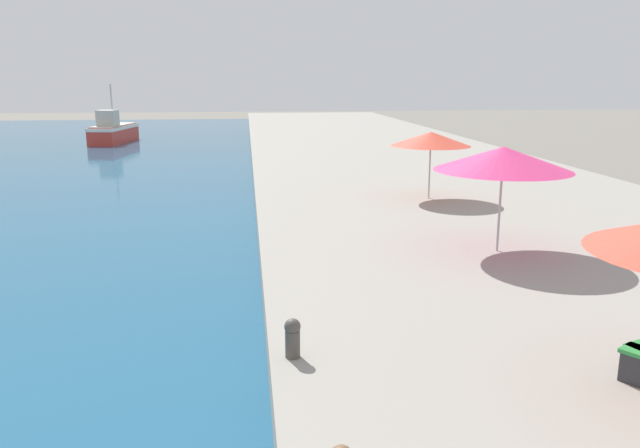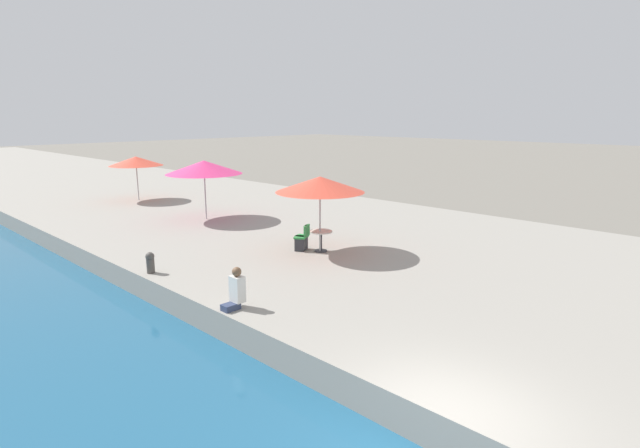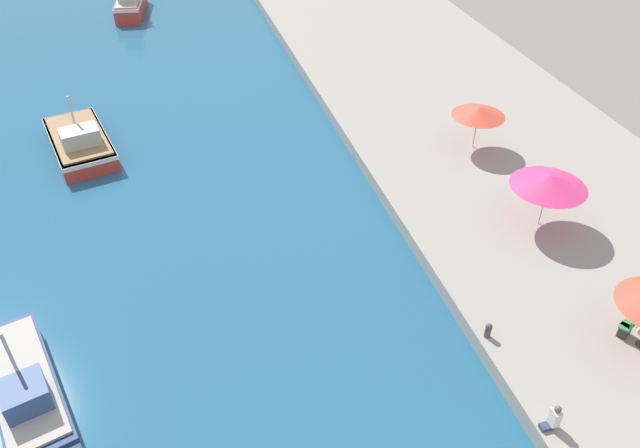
{
  "view_description": "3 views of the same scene",
  "coord_description": "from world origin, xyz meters",
  "px_view_note": "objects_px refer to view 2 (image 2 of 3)",
  "views": [
    {
      "loc": [
        -0.27,
        1.03,
        5.14
      ],
      "look_at": [
        1.5,
        16.09,
        1.57
      ],
      "focal_mm": 35.0,
      "sensor_mm": 36.0,
      "label": 1
    },
    {
      "loc": [
        -6.47,
        -3.53,
        5.47
      ],
      "look_at": [
        5.68,
        8.23,
        1.77
      ],
      "focal_mm": 28.0,
      "sensor_mm": 36.0,
      "label": 2
    },
    {
      "loc": [
        -10.22,
        -3.51,
        18.64
      ],
      "look_at": [
        -4.0,
        18.0,
        1.37
      ],
      "focal_mm": 35.0,
      "sensor_mm": 36.0,
      "label": 3
    }
  ],
  "objects_px": {
    "cafe_umbrella_striped": "(136,161)",
    "mooring_bollard": "(150,262)",
    "cafe_umbrella_white": "(204,167)",
    "cafe_chair_left": "(302,240)",
    "person_at_quay": "(236,290)",
    "cafe_umbrella_pink": "(320,184)",
    "cafe_chair_right": "(301,242)",
    "cafe_table": "(321,237)"
  },
  "relations": [
    {
      "from": "cafe_chair_left",
      "to": "person_at_quay",
      "type": "distance_m",
      "value": 5.74
    },
    {
      "from": "cafe_umbrella_striped",
      "to": "cafe_chair_right",
      "type": "distance_m",
      "value": 14.5
    },
    {
      "from": "cafe_chair_right",
      "to": "person_at_quay",
      "type": "distance_m",
      "value": 5.58
    },
    {
      "from": "cafe_chair_left",
      "to": "cafe_umbrella_striped",
      "type": "bearing_deg",
      "value": 65.49
    },
    {
      "from": "cafe_umbrella_striped",
      "to": "cafe_table",
      "type": "xyz_separation_m",
      "value": [
        -0.66,
        -14.94,
        -1.67
      ]
    },
    {
      "from": "cafe_umbrella_white",
      "to": "mooring_bollard",
      "type": "bearing_deg",
      "value": -135.17
    },
    {
      "from": "cafe_umbrella_pink",
      "to": "person_at_quay",
      "type": "distance_m",
      "value": 5.94
    },
    {
      "from": "cafe_umbrella_white",
      "to": "cafe_chair_right",
      "type": "height_order",
      "value": "cafe_umbrella_white"
    },
    {
      "from": "cafe_table",
      "to": "cafe_umbrella_striped",
      "type": "bearing_deg",
      "value": 87.49
    },
    {
      "from": "cafe_umbrella_pink",
      "to": "person_at_quay",
      "type": "relative_size",
      "value": 2.92
    },
    {
      "from": "cafe_umbrella_white",
      "to": "mooring_bollard",
      "type": "xyz_separation_m",
      "value": [
        -5.73,
        -5.69,
        -2.04
      ]
    },
    {
      "from": "cafe_table",
      "to": "cafe_chair_left",
      "type": "distance_m",
      "value": 0.75
    },
    {
      "from": "cafe_umbrella_pink",
      "to": "person_at_quay",
      "type": "height_order",
      "value": "cafe_umbrella_pink"
    },
    {
      "from": "person_at_quay",
      "to": "mooring_bollard",
      "type": "relative_size",
      "value": 1.61
    },
    {
      "from": "cafe_umbrella_striped",
      "to": "mooring_bollard",
      "type": "height_order",
      "value": "cafe_umbrella_striped"
    },
    {
      "from": "cafe_umbrella_striped",
      "to": "mooring_bollard",
      "type": "bearing_deg",
      "value": -114.99
    },
    {
      "from": "cafe_chair_left",
      "to": "person_at_quay",
      "type": "xyz_separation_m",
      "value": [
        -5.0,
        -2.82,
        0.14
      ]
    },
    {
      "from": "person_at_quay",
      "to": "cafe_chair_left",
      "type": "bearing_deg",
      "value": 29.38
    },
    {
      "from": "cafe_umbrella_striped",
      "to": "mooring_bollard",
      "type": "relative_size",
      "value": 4.44
    },
    {
      "from": "cafe_umbrella_white",
      "to": "cafe_chair_left",
      "type": "height_order",
      "value": "cafe_umbrella_white"
    },
    {
      "from": "cafe_table",
      "to": "cafe_chair_right",
      "type": "height_order",
      "value": "cafe_chair_right"
    },
    {
      "from": "mooring_bollard",
      "to": "cafe_table",
      "type": "bearing_deg",
      "value": -20.62
    },
    {
      "from": "cafe_table",
      "to": "person_at_quay",
      "type": "relative_size",
      "value": 0.76
    },
    {
      "from": "cafe_umbrella_white",
      "to": "person_at_quay",
      "type": "distance_m",
      "value": 11.51
    },
    {
      "from": "cafe_table",
      "to": "person_at_quay",
      "type": "bearing_deg",
      "value": -157.85
    },
    {
      "from": "cafe_umbrella_pink",
      "to": "cafe_chair_right",
      "type": "xyz_separation_m",
      "value": [
        -0.34,
        0.61,
        -2.06
      ]
    },
    {
      "from": "cafe_umbrella_striped",
      "to": "cafe_umbrella_pink",
      "type": "bearing_deg",
      "value": -92.74
    },
    {
      "from": "cafe_chair_right",
      "to": "person_at_quay",
      "type": "bearing_deg",
      "value": 175.46
    },
    {
      "from": "mooring_bollard",
      "to": "cafe_umbrella_white",
      "type": "bearing_deg",
      "value": 44.83
    },
    {
      "from": "cafe_umbrella_pink",
      "to": "cafe_table",
      "type": "xyz_separation_m",
      "value": [
        0.06,
        0.01,
        -1.86
      ]
    },
    {
      "from": "cafe_umbrella_pink",
      "to": "mooring_bollard",
      "type": "distance_m",
      "value": 6.04
    },
    {
      "from": "cafe_table",
      "to": "person_at_quay",
      "type": "xyz_separation_m",
      "value": [
        -5.26,
        -2.14,
        -0.07
      ]
    },
    {
      "from": "mooring_bollard",
      "to": "cafe_umbrella_striped",
      "type": "bearing_deg",
      "value": 65.01
    },
    {
      "from": "cafe_umbrella_white",
      "to": "cafe_chair_left",
      "type": "distance_m",
      "value": 7.36
    },
    {
      "from": "cafe_chair_right",
      "to": "person_at_quay",
      "type": "height_order",
      "value": "person_at_quay"
    },
    {
      "from": "cafe_umbrella_white",
      "to": "cafe_chair_left",
      "type": "xyz_separation_m",
      "value": [
        -0.62,
        -7.04,
        -2.07
      ]
    },
    {
      "from": "cafe_chair_right",
      "to": "mooring_bollard",
      "type": "xyz_separation_m",
      "value": [
        -4.96,
        1.42,
        0.02
      ]
    },
    {
      "from": "person_at_quay",
      "to": "mooring_bollard",
      "type": "xyz_separation_m",
      "value": [
        -0.11,
        4.16,
        -0.12
      ]
    },
    {
      "from": "cafe_umbrella_striped",
      "to": "cafe_chair_right",
      "type": "relative_size",
      "value": 3.19
    },
    {
      "from": "cafe_umbrella_white",
      "to": "mooring_bollard",
      "type": "height_order",
      "value": "cafe_umbrella_white"
    },
    {
      "from": "cafe_umbrella_white",
      "to": "mooring_bollard",
      "type": "distance_m",
      "value": 8.33
    },
    {
      "from": "cafe_chair_left",
      "to": "person_at_quay",
      "type": "relative_size",
      "value": 0.87
    }
  ]
}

